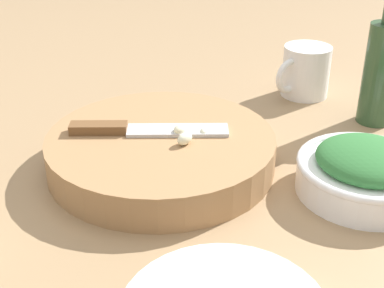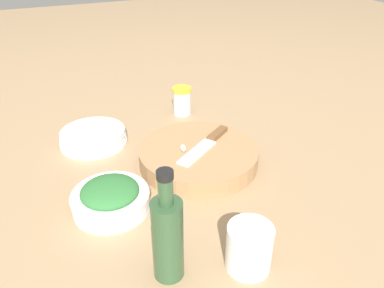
{
  "view_description": "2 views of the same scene",
  "coord_description": "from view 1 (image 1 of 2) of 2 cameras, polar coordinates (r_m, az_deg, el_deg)",
  "views": [
    {
      "loc": [
        0.52,
        0.29,
        0.36
      ],
      "look_at": [
        0.02,
        -0.02,
        0.05
      ],
      "focal_mm": 50.0,
      "sensor_mm": 36.0,
      "label": 1
    },
    {
      "loc": [
        -0.72,
        0.29,
        0.53
      ],
      "look_at": [
        0.0,
        -0.05,
        0.07
      ],
      "focal_mm": 35.0,
      "sensor_mm": 36.0,
      "label": 2
    }
  ],
  "objects": [
    {
      "name": "herb_bowl",
      "position": [
        0.69,
        18.01,
        -2.76
      ],
      "size": [
        0.17,
        0.17,
        0.07
      ],
      "color": "white",
      "rests_on": "ground_plane"
    },
    {
      "name": "cutting_board",
      "position": [
        0.72,
        -3.31,
        -0.74
      ],
      "size": [
        0.3,
        0.3,
        0.05
      ],
      "color": "#9E754C",
      "rests_on": "ground_plane"
    },
    {
      "name": "coffee_mug",
      "position": [
        0.95,
        11.96,
        7.59
      ],
      "size": [
        0.11,
        0.08,
        0.09
      ],
      "color": "white",
      "rests_on": "ground_plane"
    },
    {
      "name": "garlic_cloves",
      "position": [
        0.69,
        -0.68,
        1.07
      ],
      "size": [
        0.06,
        0.04,
        0.02
      ],
      "color": "#EBEBCC",
      "rests_on": "cutting_board"
    },
    {
      "name": "oil_bottle",
      "position": [
        0.87,
        19.58,
        7.51
      ],
      "size": [
        0.05,
        0.05,
        0.22
      ],
      "color": "#2D4C2D",
      "rests_on": "ground_plane"
    },
    {
      "name": "chef_knife",
      "position": [
        0.71,
        -5.65,
        1.57
      ],
      "size": [
        0.14,
        0.19,
        0.01
      ],
      "rotation": [
        0.0,
        0.0,
        0.57
      ],
      "color": "brown",
      "rests_on": "cutting_board"
    },
    {
      "name": "ground_plane",
      "position": [
        0.7,
        2.34,
        -3.59
      ],
      "size": [
        5.0,
        5.0,
        0.0
      ],
      "primitive_type": "plane",
      "color": "#997A56"
    }
  ]
}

